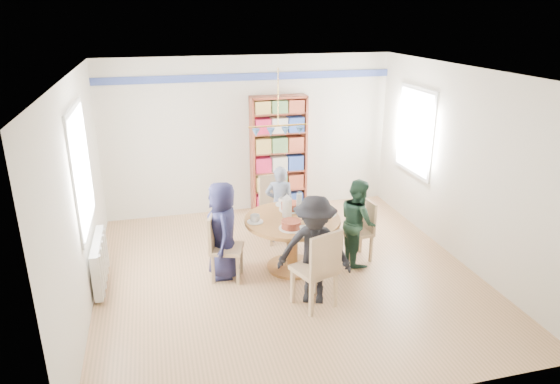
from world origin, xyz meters
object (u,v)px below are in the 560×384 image
object	(u,v)px
chair_far	(276,204)
bookshelf	(279,155)
person_left	(223,230)
person_right	(358,221)
chair_right	(362,227)
chair_near	(319,266)
dining_table	(292,231)
person_far	(280,205)
person_near	(314,250)
chair_left	(221,244)
radiator	(100,262)

from	to	relation	value
chair_far	bookshelf	distance (m)	1.29
person_left	person_right	distance (m)	1.89
chair_right	chair_near	world-z (taller)	chair_near
dining_table	chair_far	distance (m)	1.03
chair_far	person_far	size ratio (longest dim) A/B	0.83
dining_table	person_right	bearing A→B (deg)	-1.70
dining_table	person_right	world-z (taller)	person_right
person_right	person_far	xyz separation A→B (m)	(-0.89, 0.91, -0.01)
chair_right	dining_table	bearing A→B (deg)	-177.37
chair_near	person_near	xyz separation A→B (m)	(-0.00, 0.17, 0.13)
chair_left	person_near	size ratio (longest dim) A/B	0.66
chair_near	bookshelf	xyz separation A→B (m)	(0.33, 3.22, 0.44)
chair_far	person_near	distance (m)	1.90
chair_right	person_left	bearing A→B (deg)	-179.69
dining_table	person_right	distance (m)	0.94
radiator	person_right	xyz separation A→B (m)	(3.47, -0.17, 0.26)
chair_near	radiator	bearing A→B (deg)	155.21
chair_near	person_right	size ratio (longest dim) A/B	0.83
chair_left	chair_right	distance (m)	2.02
radiator	person_near	distance (m)	2.77
chair_left	bookshelf	distance (m)	2.64
chair_far	chair_near	distance (m)	2.06
person_left	person_right	xyz separation A→B (m)	(1.88, -0.07, -0.05)
chair_near	person_far	size ratio (longest dim) A/B	0.84
person_left	person_far	distance (m)	1.30
radiator	dining_table	bearing A→B (deg)	-3.29
chair_near	person_near	size ratio (longest dim) A/B	0.74
person_right	bookshelf	distance (m)	2.32
person_right	chair_far	bearing A→B (deg)	43.14
person_left	bookshelf	size ratio (longest dim) A/B	0.65
person_left	radiator	bearing A→B (deg)	-93.60
person_right	person_near	bearing A→B (deg)	134.54
person_far	chair_far	bearing A→B (deg)	-60.30
dining_table	person_near	distance (m)	0.88
person_left	person_far	bearing A→B (deg)	130.69
person_right	person_near	size ratio (longest dim) A/B	0.89
chair_near	person_left	xyz separation A→B (m)	(-0.97, 1.07, 0.10)
chair_right	person_right	distance (m)	0.18
dining_table	person_left	bearing A→B (deg)	177.75
chair_left	chair_far	world-z (taller)	chair_far
chair_near	person_near	distance (m)	0.21
person_near	person_far	bearing A→B (deg)	110.70
chair_far	chair_near	size ratio (longest dim) A/B	0.99
bookshelf	person_right	bearing A→B (deg)	-75.29
chair_right	bookshelf	xyz separation A→B (m)	(-0.68, 2.14, 0.52)
dining_table	person_near	xyz separation A→B (m)	(0.03, -0.87, 0.13)
chair_left	bookshelf	xyz separation A→B (m)	(1.34, 2.22, 0.50)
chair_far	radiator	bearing A→B (deg)	-160.88
person_near	chair_left	bearing A→B (deg)	161.71
radiator	chair_left	distance (m)	1.56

